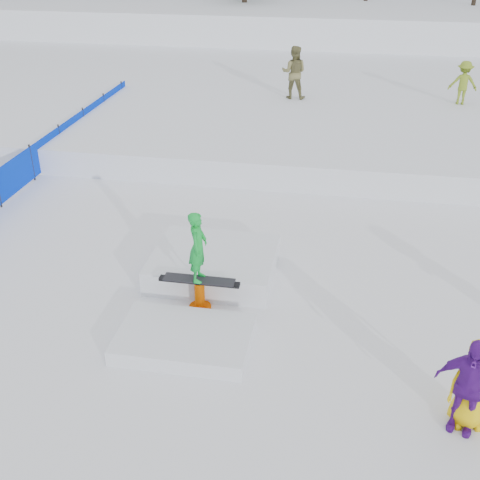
% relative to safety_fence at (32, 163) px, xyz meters
% --- Properties ---
extents(ground, '(120.00, 120.00, 0.00)m').
position_rel_safety_fence_xyz_m(ground, '(6.50, -6.60, -0.55)').
color(ground, white).
extents(snow_berm, '(60.00, 14.00, 2.40)m').
position_rel_safety_fence_xyz_m(snow_berm, '(6.50, 23.40, 0.65)').
color(snow_berm, white).
rests_on(snow_berm, ground).
extents(snow_midrise, '(50.00, 18.00, 0.80)m').
position_rel_safety_fence_xyz_m(snow_midrise, '(6.50, 9.40, -0.15)').
color(snow_midrise, white).
rests_on(snow_midrise, ground).
extents(safety_fence, '(0.05, 16.00, 1.10)m').
position_rel_safety_fence_xyz_m(safety_fence, '(0.00, 0.00, 0.00)').
color(safety_fence, '#0029CE').
rests_on(safety_fence, ground).
extents(walker_olive, '(0.96, 0.77, 1.92)m').
position_rel_safety_fence_xyz_m(walker_olive, '(6.87, 7.44, 1.21)').
color(walker_olive, olive).
rests_on(walker_olive, snow_midrise).
extents(walker_ygreen, '(1.03, 0.63, 1.55)m').
position_rel_safety_fence_xyz_m(walker_ygreen, '(12.99, 7.72, 1.02)').
color(walker_ygreen, olive).
rests_on(walker_ygreen, snow_midrise).
extents(spectator_purple, '(1.05, 0.69, 1.65)m').
position_rel_safety_fence_xyz_m(spectator_purple, '(11.00, -7.94, 0.28)').
color(spectator_purple, '#5D1799').
rests_on(spectator_purple, ground).
extents(spectator_yellow, '(0.79, 0.55, 1.53)m').
position_rel_safety_fence_xyz_m(spectator_yellow, '(11.12, -7.81, 0.22)').
color(spectator_yellow, yellow).
rests_on(spectator_yellow, ground).
extents(jib_rail_feature, '(2.60, 4.40, 2.11)m').
position_rel_safety_fence_xyz_m(jib_rail_feature, '(6.37, -4.98, -0.25)').
color(jib_rail_feature, white).
rests_on(jib_rail_feature, ground).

